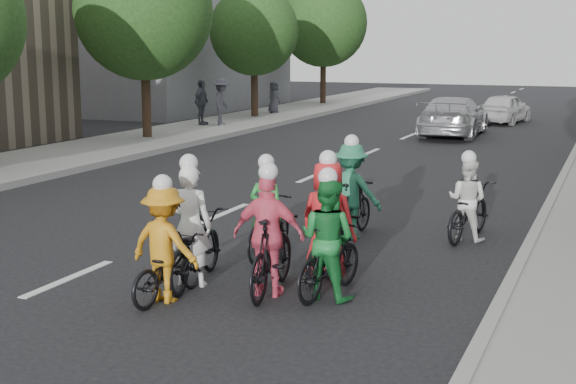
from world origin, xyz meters
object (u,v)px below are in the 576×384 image
Objects in this scene: cyclist_7 at (352,198)px; cyclist_3 at (270,246)px; cyclist_2 at (166,254)px; cyclist_5 at (268,221)px; spectator_0 at (222,102)px; cyclist_6 at (468,207)px; cyclist_1 at (329,249)px; follow_car_lead at (453,116)px; cyclist_4 at (328,232)px; spectator_1 at (201,102)px; follow_car_trail at (505,108)px; cyclist_0 at (193,242)px; spectator_2 at (274,97)px.

cyclist_3 is at bearing 94.42° from cyclist_7.
cyclist_5 is at bearing -93.64° from cyclist_2.
cyclist_6 is at bearing -154.01° from spectator_0.
cyclist_3 is at bearing 25.52° from cyclist_1.
cyclist_6 is 0.38× the size of follow_car_lead.
cyclist_4 reaches higher than cyclist_5.
cyclist_5 is 0.93× the size of spectator_1.
spectator_1 is (-12.29, 18.86, 0.40)m from cyclist_1.
follow_car_trail is (1.07, 5.91, -0.09)m from follow_car_lead.
cyclist_3 reaches higher than follow_car_lead.
follow_car_lead is at bearing -73.66° from cyclist_1.
cyclist_0 is at bearing -82.27° from cyclist_2.
cyclist_4 is (1.64, 1.12, 0.05)m from cyclist_0.
cyclist_6 is at bearing -135.32° from cyclist_0.
cyclist_2 is at bearing 53.91° from cyclist_4.
cyclist_1 reaches higher than follow_car_lead.
cyclist_3 is at bearing 113.62° from cyclist_5.
cyclist_1 is 0.97× the size of cyclist_7.
cyclist_4 is 1.02× the size of spectator_1.
spectator_2 is at bearing -67.80° from cyclist_5.
cyclist_0 reaches higher than follow_car_lead.
cyclist_0 is 1.07× the size of cyclist_4.
spectator_0 is (-10.73, 15.81, 0.37)m from cyclist_7.
cyclist_0 is 5.24m from cyclist_6.
spectator_1 is at bearing 94.87° from spectator_0.
cyclist_4 is (-0.34, 0.95, -0.01)m from cyclist_1.
follow_car_lead is (-1.51, 16.68, 0.02)m from cyclist_7.
cyclist_6 reaches higher than follow_car_lead.
follow_car_lead is 9.27m from spectator_0.
follow_car_trail is (-0.44, 26.12, -0.04)m from cyclist_3.
spectator_1 reaches higher than follow_car_trail.
cyclist_2 is (0.04, -0.80, 0.02)m from cyclist_0.
spectator_1 reaches higher than cyclist_0.
follow_car_lead reaches higher than follow_car_trail.
spectator_0 is at bearing -54.75° from cyclist_4.
cyclist_0 is at bearing -167.70° from spectator_0.
cyclist_2 is 0.91× the size of cyclist_4.
spectator_1 is at bearing -52.60° from cyclist_4.
cyclist_2 is at bearing 67.63° from cyclist_6.
spectator_0 is (-10.29, -6.78, 0.44)m from follow_car_trail.
cyclist_1 is 2.19m from cyclist_5.
cyclist_3 is 26.13m from follow_car_trail.
cyclist_7 is at bearing 93.57° from follow_car_lead.
cyclist_5 reaches higher than spectator_2.
cyclist_3 is at bearing 73.79° from cyclist_4.
cyclist_6 is 1.05× the size of cyclist_7.
spectator_1 reaches higher than cyclist_7.
spectator_0 is 6.13m from spectator_2.
cyclist_6 is at bearing -95.87° from cyclist_1.
follow_car_lead is at bearing -89.11° from cyclist_5.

